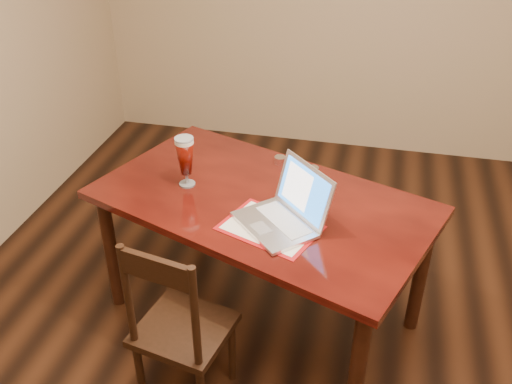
# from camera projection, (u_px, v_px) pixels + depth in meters

# --- Properties ---
(ground) EXTENTS (5.00, 5.00, 0.00)m
(ground) POSITION_uv_depth(u_px,v_px,m) (341.00, 380.00, 2.77)
(ground) COLOR black
(ground) RESTS_ON ground
(room_shell) EXTENTS (4.51, 5.01, 2.71)m
(room_shell) POSITION_uv_depth(u_px,v_px,m) (385.00, 12.00, 1.83)
(room_shell) COLOR tan
(room_shell) RESTS_ON ground
(dining_table) EXTENTS (1.82, 1.41, 1.01)m
(dining_table) POSITION_uv_depth(u_px,v_px,m) (261.00, 213.00, 2.80)
(dining_table) COLOR #52110B
(dining_table) RESTS_ON ground
(dining_chair) EXTENTS (0.45, 0.44, 0.91)m
(dining_chair) POSITION_uv_depth(u_px,v_px,m) (180.00, 329.00, 2.47)
(dining_chair) COLOR black
(dining_chair) RESTS_ON ground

